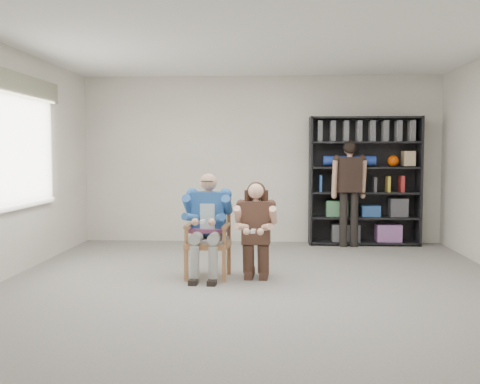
# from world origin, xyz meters

# --- Properties ---
(room_shell) EXTENTS (6.00, 7.00, 2.80)m
(room_shell) POSITION_xyz_m (0.00, 0.00, 1.40)
(room_shell) COLOR beige
(room_shell) RESTS_ON ground
(floor) EXTENTS (6.00, 7.00, 0.01)m
(floor) POSITION_xyz_m (0.00, 0.00, 0.00)
(floor) COLOR slate
(floor) RESTS_ON ground
(window_left) EXTENTS (0.16, 2.00, 1.75)m
(window_left) POSITION_xyz_m (-2.95, 1.00, 1.63)
(window_left) COLOR white
(window_left) RESTS_ON room_shell
(armchair) EXTENTS (0.60, 0.58, 0.98)m
(armchair) POSITION_xyz_m (-0.59, 0.70, 0.49)
(armchair) COLOR #9F672F
(armchair) RESTS_ON floor
(seated_man) EXTENTS (0.59, 0.80, 1.28)m
(seated_man) POSITION_xyz_m (-0.59, 0.70, 0.64)
(seated_man) COLOR #235093
(seated_man) RESTS_ON floor
(kneeling_woman) EXTENTS (0.54, 0.81, 1.17)m
(kneeling_woman) POSITION_xyz_m (-0.01, 0.58, 0.58)
(kneeling_woman) COLOR #3D2B1F
(kneeling_woman) RESTS_ON floor
(bookshelf) EXTENTS (1.80, 0.38, 2.10)m
(bookshelf) POSITION_xyz_m (1.70, 3.28, 1.05)
(bookshelf) COLOR black
(bookshelf) RESTS_ON floor
(standing_man) EXTENTS (0.55, 0.34, 1.70)m
(standing_man) POSITION_xyz_m (1.42, 3.06, 0.85)
(standing_man) COLOR black
(standing_man) RESTS_ON floor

